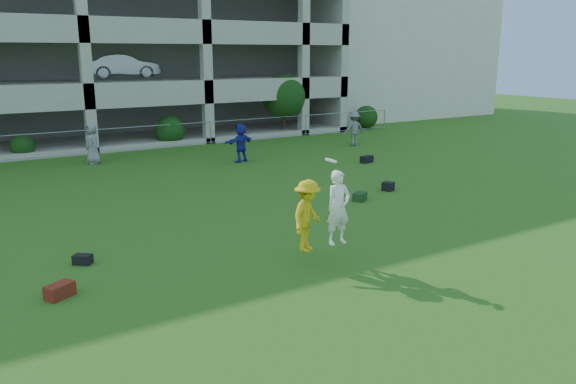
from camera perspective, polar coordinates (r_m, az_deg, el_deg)
ground at (r=11.11m, az=4.01°, el=-10.86°), size 100.00×100.00×0.00m
stucco_building at (r=46.32m, az=7.27°, el=14.25°), size 16.00×14.00×10.00m
bystander_c at (r=25.58m, az=-19.26°, el=4.69°), size 0.66×0.93×1.78m
bystander_d at (r=24.69m, az=-4.82°, el=4.99°), size 1.63×0.92×1.67m
bystander_f at (r=29.29m, az=6.72°, el=6.42°), size 1.21×0.80×1.75m
bag_red_a at (r=12.00m, az=-22.18°, el=-9.26°), size 0.63×0.52×0.28m
bag_black_b at (r=13.62m, az=-20.14°, el=-6.44°), size 0.47×0.45×0.22m
bag_green_c at (r=18.35m, az=7.31°, el=-0.46°), size 0.61×0.56×0.26m
crate_d at (r=19.81m, az=10.13°, el=0.57°), size 0.46×0.46×0.30m
bag_black_e at (r=24.75m, az=8.00°, el=3.31°), size 0.65×0.42×0.30m
frisbee_contest at (r=12.52m, az=2.87°, el=-2.18°), size 1.50×1.10×2.12m
parking_garage at (r=36.38m, az=-23.05°, el=15.01°), size 30.00×14.00×12.00m
fence at (r=28.10m, az=-19.17°, el=4.89°), size 36.06×0.06×1.20m
shrub_row at (r=29.96m, az=-10.97°, el=7.65°), size 34.38×2.52×3.50m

